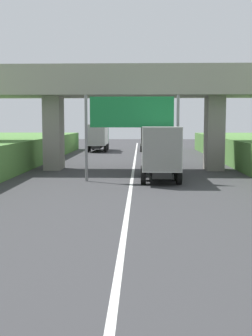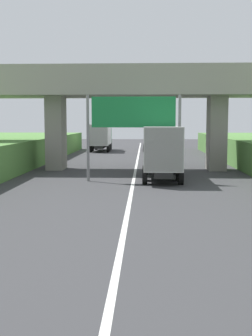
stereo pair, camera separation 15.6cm
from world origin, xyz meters
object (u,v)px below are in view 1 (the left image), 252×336
Objects in this scene: truck_black at (160,150)px; truck_silver at (150,136)px; truck_green at (98,136)px; overhead_highway_sign at (132,118)px.

truck_silver is at bearing 90.09° from truck_black.
truck_green is (-6.61, -0.94, 0.00)m from truck_silver.
truck_silver is (1.74, 29.33, -2.04)m from overhead_highway_sign.
truck_black is 28.33m from truck_silver.
overhead_highway_sign reaches higher than truck_green.
overhead_highway_sign is 29.46m from truck_silver.
overhead_highway_sign is 0.81× the size of truck_silver.
overhead_highway_sign is at bearing -93.40° from truck_silver.
overhead_highway_sign is at bearing -80.28° from truck_green.
truck_silver is at bearing 86.60° from overhead_highway_sign.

